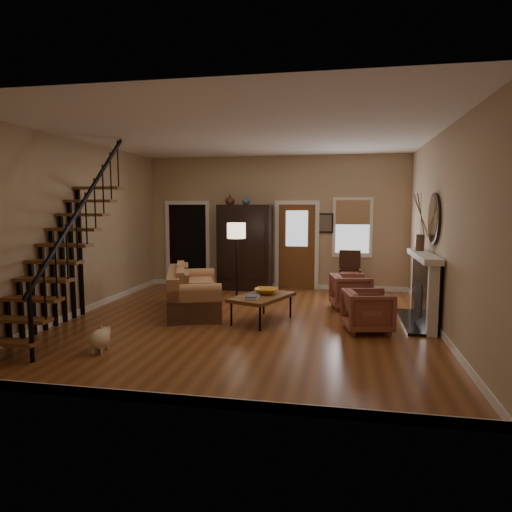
% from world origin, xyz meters
% --- Properties ---
extents(room, '(7.00, 7.33, 3.30)m').
position_xyz_m(room, '(-0.41, 1.76, 1.51)').
color(room, brown).
rests_on(room, ground).
extents(staircase, '(0.94, 2.80, 3.20)m').
position_xyz_m(staircase, '(-2.78, -1.30, 1.60)').
color(staircase, brown).
rests_on(staircase, ground).
extents(fireplace, '(0.33, 1.95, 2.30)m').
position_xyz_m(fireplace, '(3.13, 0.50, 0.74)').
color(fireplace, black).
rests_on(fireplace, ground).
extents(armoire, '(1.30, 0.60, 2.10)m').
position_xyz_m(armoire, '(-0.70, 3.15, 1.05)').
color(armoire, black).
rests_on(armoire, ground).
extents(vase_a, '(0.24, 0.24, 0.25)m').
position_xyz_m(vase_a, '(-1.05, 3.05, 2.22)').
color(vase_a, '#4C2619').
rests_on(vase_a, armoire).
extents(vase_b, '(0.20, 0.20, 0.21)m').
position_xyz_m(vase_b, '(-0.65, 3.05, 2.21)').
color(vase_b, '#334C60').
rests_on(vase_b, armoire).
extents(sofa, '(1.64, 2.39, 0.82)m').
position_xyz_m(sofa, '(-1.19, 0.58, 0.41)').
color(sofa, '#AD784F').
rests_on(sofa, ground).
extents(coffee_table, '(1.13, 1.43, 0.48)m').
position_xyz_m(coffee_table, '(0.27, 0.08, 0.24)').
color(coffee_table, brown).
rests_on(coffee_table, ground).
extents(bowl, '(0.43, 0.43, 0.10)m').
position_xyz_m(bowl, '(0.32, 0.23, 0.53)').
color(bowl, '#C48417').
rests_on(bowl, coffee_table).
extents(books, '(0.23, 0.31, 0.06)m').
position_xyz_m(books, '(0.15, -0.22, 0.51)').
color(books, beige).
rests_on(books, coffee_table).
extents(armchair_left, '(0.89, 0.87, 0.69)m').
position_xyz_m(armchair_left, '(2.10, -0.24, 0.35)').
color(armchair_left, maroon).
rests_on(armchair_left, ground).
extents(armchair_right, '(0.90, 0.88, 0.70)m').
position_xyz_m(armchair_right, '(1.85, 1.44, 0.35)').
color(armchair_right, maroon).
rests_on(armchair_right, ground).
extents(floor_lamp, '(0.49, 0.49, 1.71)m').
position_xyz_m(floor_lamp, '(-0.55, 1.57, 0.86)').
color(floor_lamp, black).
rests_on(floor_lamp, ground).
extents(side_chair, '(0.54, 0.54, 1.02)m').
position_xyz_m(side_chair, '(1.85, 2.95, 0.51)').
color(side_chair, '#341C10').
rests_on(side_chair, ground).
extents(dog, '(0.34, 0.50, 0.34)m').
position_xyz_m(dog, '(-1.70, -2.05, 0.17)').
color(dog, beige).
rests_on(dog, ground).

